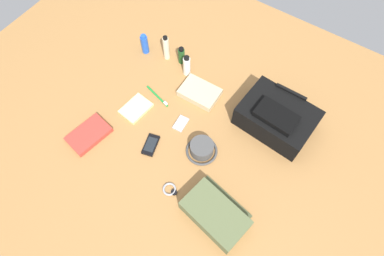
# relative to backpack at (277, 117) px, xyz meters

# --- Properties ---
(ground_plane) EXTENTS (2.64, 2.02, 0.02)m
(ground_plane) POSITION_rel_backpack_xyz_m (-0.32, -0.26, -0.08)
(ground_plane) COLOR #A06F3C
(ground_plane) RESTS_ON ground
(backpack) EXTENTS (0.37, 0.28, 0.16)m
(backpack) POSITION_rel_backpack_xyz_m (0.00, 0.00, 0.00)
(backpack) COLOR black
(backpack) RESTS_ON ground_plane
(toiletry_pouch) EXTENTS (0.30, 0.24, 0.08)m
(toiletry_pouch) POSITION_rel_backpack_xyz_m (-0.00, -0.55, -0.03)
(toiletry_pouch) COLOR #56603D
(toiletry_pouch) RESTS_ON ground_plane
(bucket_hat) EXTENTS (0.15, 0.15, 0.07)m
(bucket_hat) POSITION_rel_backpack_xyz_m (-0.22, -0.33, -0.04)
(bucket_hat) COLOR #464646
(bucket_hat) RESTS_ON ground_plane
(deodorant_spray) EXTENTS (0.04, 0.04, 0.13)m
(deodorant_spray) POSITION_rel_backpack_xyz_m (-0.82, 0.02, -0.01)
(deodorant_spray) COLOR blue
(deodorant_spray) RESTS_ON ground_plane
(lotion_bottle) EXTENTS (0.03, 0.03, 0.16)m
(lotion_bottle) POSITION_rel_backpack_xyz_m (-0.70, 0.05, 0.01)
(lotion_bottle) COLOR beige
(lotion_bottle) RESTS_ON ground_plane
(shampoo_bottle) EXTENTS (0.04, 0.04, 0.11)m
(shampoo_bottle) POSITION_rel_backpack_xyz_m (-0.61, 0.07, -0.02)
(shampoo_bottle) COLOR #19471E
(shampoo_bottle) RESTS_ON ground_plane
(toothpaste_tube) EXTENTS (0.04, 0.04, 0.13)m
(toothpaste_tube) POSITION_rel_backpack_xyz_m (-0.54, 0.02, -0.00)
(toothpaste_tube) COLOR white
(toothpaste_tube) RESTS_ON ground_plane
(paperback_novel) EXTENTS (0.16, 0.22, 0.03)m
(paperback_novel) POSITION_rel_backpack_xyz_m (-0.73, -0.56, -0.06)
(paperback_novel) COLOR red
(paperback_novel) RESTS_ON ground_plane
(cell_phone) EXTENTS (0.09, 0.12, 0.01)m
(cell_phone) POSITION_rel_backpack_xyz_m (-0.44, -0.44, -0.06)
(cell_phone) COLOR black
(cell_phone) RESTS_ON ground_plane
(media_player) EXTENTS (0.06, 0.09, 0.01)m
(media_player) POSITION_rel_backpack_xyz_m (-0.39, -0.26, -0.06)
(media_player) COLOR #B7B7BC
(media_player) RESTS_ON ground_plane
(wristwatch) EXTENTS (0.07, 0.06, 0.01)m
(wristwatch) POSITION_rel_backpack_xyz_m (-0.23, -0.57, -0.06)
(wristwatch) COLOR #99999E
(wristwatch) RESTS_ON ground_plane
(toothbrush) EXTENTS (0.17, 0.05, 0.02)m
(toothbrush) POSITION_rel_backpack_xyz_m (-0.58, -0.19, -0.06)
(toothbrush) COLOR #198C33
(toothbrush) RESTS_ON ground_plane
(notepad) EXTENTS (0.13, 0.16, 0.02)m
(notepad) POSITION_rel_backpack_xyz_m (-0.63, -0.31, -0.06)
(notepad) COLOR beige
(notepad) RESTS_ON ground_plane
(folded_towel) EXTENTS (0.20, 0.15, 0.04)m
(folded_towel) POSITION_rel_backpack_xyz_m (-0.41, -0.06, -0.05)
(folded_towel) COLOR #C6B289
(folded_towel) RESTS_ON ground_plane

